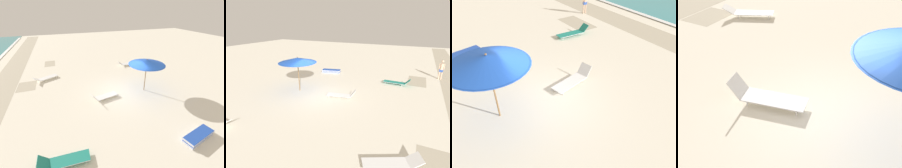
# 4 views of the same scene
# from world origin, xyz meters

# --- Properties ---
(ground_plane) EXTENTS (60.00, 60.00, 0.16)m
(ground_plane) POSITION_xyz_m (0.00, 0.01, -0.08)
(ground_plane) COLOR silver
(beach_umbrella) EXTENTS (2.73, 2.73, 2.60)m
(beach_umbrella) POSITION_xyz_m (-0.20, -1.65, 2.35)
(beach_umbrella) COLOR olive
(beach_umbrella) RESTS_ON ground_plane
(lounger_stack) EXTENTS (1.00, 1.95, 0.32)m
(lounger_stack) POSITION_xyz_m (-5.55, -1.69, 0.16)
(lounger_stack) COLOR blue
(lounger_stack) RESTS_ON ground_plane
(sun_lounger_under_umbrella) EXTENTS (0.71, 2.14, 0.58)m
(sun_lounger_under_umbrella) POSITION_xyz_m (-4.70, 4.86, 0.22)
(sun_lounger_under_umbrella) COLOR #1E8475
(sun_lounger_under_umbrella) RESTS_ON ground_plane
(sun_lounger_beside_umbrella) EXTENTS (1.02, 2.09, 0.62)m
(sun_lounger_beside_umbrella) POSITION_xyz_m (-0.36, 1.79, 0.22)
(sun_lounger_beside_umbrella) COLOR white
(sun_lounger_beside_umbrella) RESTS_ON ground_plane
(sun_lounger_near_water_left) EXTENTS (0.89, 2.37, 0.48)m
(sun_lounger_near_water_left) POSITION_xyz_m (5.39, -2.80, 0.20)
(sun_lounger_near_water_left) COLOR white
(sun_lounger_near_water_left) RESTS_ON ground_plane
(sun_lounger_near_water_right) EXTENTS (1.47, 2.17, 0.47)m
(sun_lounger_near_water_right) POSITION_xyz_m (4.47, 5.90, 0.21)
(sun_lounger_near_water_right) COLOR white
(sun_lounger_near_water_right) RESTS_ON ground_plane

